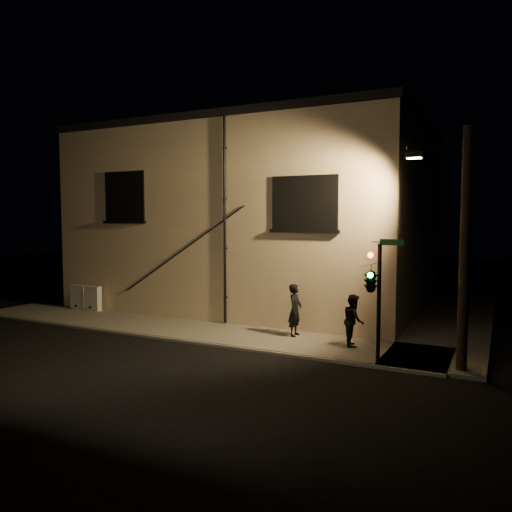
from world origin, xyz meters
The scene contains 8 objects.
ground centered at (0.00, 0.00, 0.00)m, with size 90.00×90.00×0.00m, color black.
sidewalk centered at (1.22, 4.39, 0.06)m, with size 21.00×16.00×0.12m.
building centered at (-3.00, 8.99, 4.40)m, with size 16.20×12.23×8.80m.
utility_cabinet centered at (-9.24, 2.70, 0.69)m, with size 1.73×0.29×1.14m, color white.
pedestrian_a centered at (1.55, 2.23, 1.07)m, with size 0.69×0.46×1.90m, color black.
pedestrian_b centered at (3.86, 1.75, 1.00)m, with size 0.85×0.66×1.75m, color black.
traffic_signal centered at (4.81, 0.19, 2.61)m, with size 1.24×2.16×3.68m.
streetlamp_pole centered at (7.22, 0.57, 3.71)m, with size 2.02×1.38×6.95m.
Camera 1 is at (8.30, -14.50, 4.41)m, focal length 35.00 mm.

